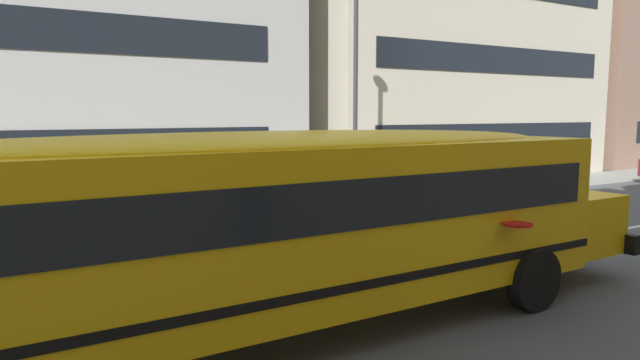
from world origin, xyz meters
TOP-DOWN VIEW (x-y plane):
  - ground_plane at (0.00, 0.00)m, footprint 400.00×400.00m
  - sidewalk_far at (0.00, 7.14)m, footprint 120.00×3.00m
  - lane_centreline at (0.00, 0.00)m, footprint 110.00×0.16m
  - school_bus at (-2.34, -1.65)m, footprint 12.11×2.87m
  - parked_car_beige_near_corner at (7.80, 4.58)m, footprint 3.98×2.04m
  - street_lamp at (4.37, 6.44)m, footprint 0.44×0.44m
  - apartment_block_far_centre at (13.11, 13.14)m, footprint 15.17×9.05m

SIDE VIEW (x-z plane):
  - ground_plane at x=0.00m, z-range 0.00..0.00m
  - lane_centreline at x=0.00m, z-range 0.00..0.01m
  - sidewalk_far at x=0.00m, z-range 0.00..0.01m
  - parked_car_beige_near_corner at x=7.80m, z-range 0.02..1.66m
  - school_bus at x=-2.34m, z-range 0.25..2.95m
  - street_lamp at x=4.37m, z-range 0.91..7.71m
  - apartment_block_far_centre at x=13.11m, z-range 0.00..13.30m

